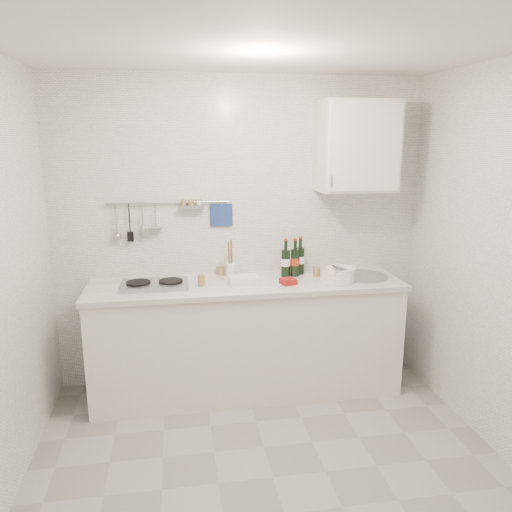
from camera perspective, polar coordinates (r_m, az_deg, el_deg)
The scene contains 16 objects.
floor at distance 3.33m, azimuth 1.97°, elevation -23.96°, with size 3.00×3.00×0.00m, color slate.
ceiling at distance 2.69m, azimuth 2.43°, elevation 23.72°, with size 3.00×3.00×0.00m, color silver.
back_wall at distance 4.10m, azimuth -1.74°, elevation 2.59°, with size 3.00×0.02×2.50m, color silver.
counter at distance 4.05m, azimuth -0.99°, elevation -9.62°, with size 2.44×0.64×0.96m.
wall_rail at distance 4.00m, azimuth -10.21°, elevation 4.67°, with size 0.98×0.09×0.34m.
wall_cabinet at distance 4.07m, azimuth 11.49°, elevation 12.18°, with size 0.60×0.38×0.70m.
plate_stack_hob at distance 3.87m, azimuth -10.59°, elevation -3.10°, with size 0.31×0.30×0.03m.
plate_stack_sink at distance 3.96m, azimuth 9.44°, elevation -2.11°, with size 0.29×0.28×0.11m.
wine_bottles at distance 4.05m, azimuth 4.33°, elevation -0.10°, with size 0.21×0.13×0.31m.
butter_dish at distance 3.83m, azimuth -1.43°, elevation -2.76°, with size 0.22×0.11×0.07m, color white.
strawberry_punnet at distance 3.84m, azimuth 3.69°, elevation -2.91°, with size 0.11×0.11×0.04m, color #A21213.
utensil_crock at distance 4.02m, azimuth -2.94°, elevation -1.40°, with size 0.07×0.07×0.31m.
jar_a at distance 4.09m, azimuth -4.05°, elevation -1.58°, with size 0.07×0.07×0.08m.
jar_b at distance 4.11m, azimuth 3.92°, elevation -1.50°, with size 0.07×0.07×0.09m.
jar_c at distance 4.07m, azimuth 6.95°, elevation -1.80°, with size 0.06×0.06×0.08m.
jar_d at distance 3.80m, azimuth -6.26°, elevation -2.73°, with size 0.06×0.06×0.09m.
Camera 1 is at (-0.53, -2.59, 2.02)m, focal length 35.00 mm.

